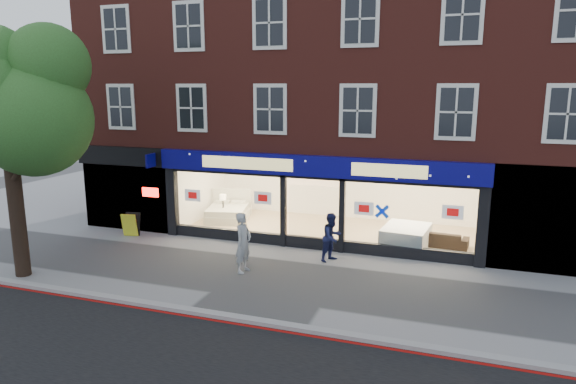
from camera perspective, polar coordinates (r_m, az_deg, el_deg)
The scene contains 13 objects.
ground at distance 15.31m, azimuth -0.60°, elevation -9.66°, with size 120.00×120.00×0.00m, color gray.
kerb_line at distance 12.67m, azimuth -5.45°, elevation -14.44°, with size 60.00×0.10×0.01m, color #8C0A07.
kerb_stone at distance 12.81m, azimuth -5.08°, elevation -13.86°, with size 60.00×0.25×0.12m, color gray.
showroom_floor at distance 20.06m, azimuth 4.44°, elevation -4.31°, with size 11.00×4.50×0.10m, color tan.
building at distance 20.94m, azimuth 5.89°, elevation 14.65°, with size 19.00×8.26×10.30m.
street_tree at distance 16.70m, azimuth -29.06°, elevation 8.07°, with size 4.00×3.20×6.60m.
display_bed at distance 21.55m, azimuth -6.66°, elevation -2.21°, with size 2.07×2.33×1.13m.
bedside_table at distance 21.32m, azimuth -7.19°, elevation -2.50°, with size 0.45×0.45×0.55m, color brown.
mattress_stack at distance 18.24m, azimuth 12.95°, elevation -4.87°, with size 1.65×1.99×0.73m.
sofa at distance 18.69m, azimuth 16.66°, elevation -4.99°, with size 1.81×0.71×0.53m, color black.
a_board at distance 20.27m, azimuth -17.04°, elevation -3.47°, with size 0.58×0.37×0.89m, color yellow.
pedestrian_grey at distance 15.67m, azimuth -4.99°, elevation -5.61°, with size 0.67×0.44×1.85m, color #9EA2A5.
pedestrian_blue at distance 16.66m, azimuth 4.91°, elevation -5.02°, with size 0.77×0.60×1.59m, color #191D46.
Camera 1 is at (4.78, -13.42, 5.59)m, focal length 32.00 mm.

